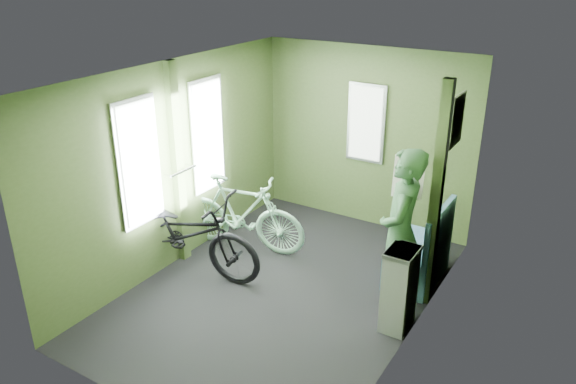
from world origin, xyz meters
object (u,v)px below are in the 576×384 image
object	(u,v)px
passenger	(401,232)
bicycle_mint	(242,249)
bench_seat	(419,258)
waste_box	(399,289)
bicycle_black	(188,271)

from	to	relation	value
passenger	bicycle_mint	bearing A→B (deg)	-107.88
passenger	bench_seat	distance (m)	0.85
waste_box	bench_seat	xyz separation A→B (m)	(-0.12, 0.92, -0.15)
bicycle_black	bench_seat	size ratio (longest dim) A/B	2.05
bicycle_mint	passenger	xyz separation A→B (m)	(2.02, -0.18, 0.85)
bicycle_black	bicycle_mint	size ratio (longest dim) A/B	1.16
bench_seat	passenger	bearing A→B (deg)	-92.02
passenger	bench_seat	xyz separation A→B (m)	(0.03, 0.61, -0.58)
bicycle_mint	bench_seat	size ratio (longest dim) A/B	1.77
bicycle_mint	bench_seat	world-z (taller)	bench_seat
bicycle_black	bicycle_mint	distance (m)	0.77
passenger	waste_box	distance (m)	0.55
waste_box	bicycle_mint	bearing A→B (deg)	167.39
waste_box	bench_seat	distance (m)	0.94
waste_box	passenger	bearing A→B (deg)	114.68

